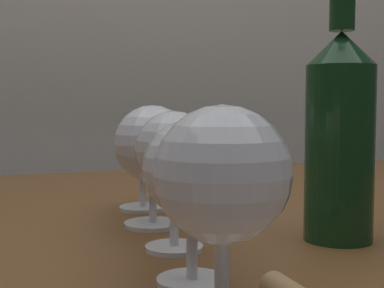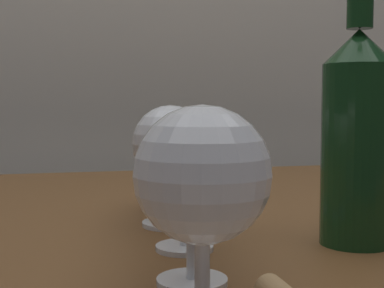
# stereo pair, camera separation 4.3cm
# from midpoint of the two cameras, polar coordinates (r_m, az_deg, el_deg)

# --- Properties ---
(dining_table) EXTENTS (1.43, 0.97, 0.73)m
(dining_table) POSITION_cam_midpoint_polar(r_m,az_deg,el_deg) (0.72, 1.12, -13.66)
(dining_table) COLOR brown
(dining_table) RESTS_ON ground_plane
(wine_glass_white) EXTENTS (0.08, 0.08, 0.14)m
(wine_glass_white) POSITION_cam_midpoint_polar(r_m,az_deg,el_deg) (0.32, 4.99, -3.67)
(wine_glass_white) COLOR white
(wine_glass_white) RESTS_ON dining_table
(wine_glass_pinot) EXTENTS (0.08, 0.08, 0.13)m
(wine_glass_pinot) POSITION_cam_midpoint_polar(r_m,az_deg,el_deg) (0.43, 2.85, -3.04)
(wine_glass_pinot) COLOR white
(wine_glass_pinot) RESTS_ON dining_table
(wine_glass_rose) EXTENTS (0.08, 0.08, 0.14)m
(wine_glass_rose) POSITION_cam_midpoint_polar(r_m,az_deg,el_deg) (0.53, 1.52, -0.90)
(wine_glass_rose) COLOR white
(wine_glass_rose) RESTS_ON dining_table
(wine_glass_merlot) EXTENTS (0.09, 0.09, 0.14)m
(wine_glass_merlot) POSITION_cam_midpoint_polar(r_m,az_deg,el_deg) (0.64, -0.33, -0.21)
(wine_glass_merlot) COLOR white
(wine_glass_merlot) RESTS_ON dining_table
(wine_glass_amber) EXTENTS (0.07, 0.07, 0.12)m
(wine_glass_amber) POSITION_cam_midpoint_polar(r_m,az_deg,el_deg) (0.74, -1.09, -0.44)
(wine_glass_amber) COLOR white
(wine_glass_amber) RESTS_ON dining_table
(wine_bottle) EXTENTS (0.07, 0.07, 0.30)m
(wine_bottle) POSITION_cam_midpoint_polar(r_m,az_deg,el_deg) (0.58, 18.81, 1.28)
(wine_bottle) COLOR #143819
(wine_bottle) RESTS_ON dining_table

